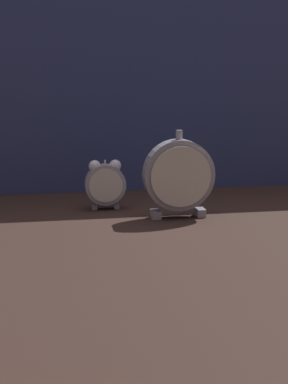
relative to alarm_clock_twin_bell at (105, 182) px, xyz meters
name	(u,v)px	position (x,y,z in m)	size (l,w,h in m)	color
ground_plane	(150,221)	(0.08, -0.12, -0.07)	(4.00, 4.00, 0.00)	black
fabric_backdrop_drape	(128,78)	(0.08, 0.20, 0.24)	(1.80, 0.01, 0.60)	navy
alarm_clock_twin_bell	(105,182)	(0.00, 0.00, 0.00)	(0.10, 0.03, 0.12)	gray
mantel_clock_silver	(179,176)	(0.15, -0.10, 0.03)	(0.16, 0.04, 0.19)	gray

